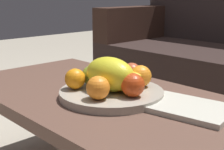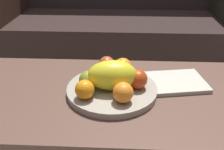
{
  "view_description": "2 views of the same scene",
  "coord_description": "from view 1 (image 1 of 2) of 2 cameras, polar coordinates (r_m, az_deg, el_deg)",
  "views": [
    {
      "loc": [
        0.78,
        -0.7,
        0.72
      ],
      "look_at": [
        0.03,
        0.0,
        0.46
      ],
      "focal_mm": 52.56,
      "sensor_mm": 36.0,
      "label": 1
    },
    {
      "loc": [
        0.07,
        -0.83,
        0.91
      ],
      "look_at": [
        0.03,
        0.0,
        0.46
      ],
      "focal_mm": 41.29,
      "sensor_mm": 36.0,
      "label": 2
    }
  ],
  "objects": [
    {
      "name": "apple_left",
      "position": [
        1.17,
        3.54,
        0.48
      ],
      "size": [
        0.07,
        0.07,
        0.07
      ],
      "primitive_type": "sphere",
      "color": "#B2492A",
      "rests_on": "fruit_bowl"
    },
    {
      "name": "fruit_bowl",
      "position": [
        1.08,
        0.0,
        -3.22
      ],
      "size": [
        0.34,
        0.34,
        0.03
      ],
      "primitive_type": "cylinder",
      "color": "#A59C8D",
      "rests_on": "coffee_table"
    },
    {
      "name": "apple_right",
      "position": [
        1.0,
        3.7,
        -1.73
      ],
      "size": [
        0.07,
        0.07,
        0.07
      ],
      "primitive_type": "sphere",
      "color": "#BC3B13",
      "rests_on": "fruit_bowl"
    },
    {
      "name": "banana_bunch",
      "position": [
        1.08,
        1.47,
        -0.95
      ],
      "size": [
        0.17,
        0.13,
        0.06
      ],
      "color": "yellow",
      "rests_on": "fruit_bowl"
    },
    {
      "name": "orange_right",
      "position": [
        0.97,
        -2.44,
        -2.24
      ],
      "size": [
        0.07,
        0.07,
        0.07
      ],
      "primitive_type": "sphere",
      "color": "orange",
      "rests_on": "fruit_bowl"
    },
    {
      "name": "apple_front",
      "position": [
        1.12,
        -3.55,
        -0.08
      ],
      "size": [
        0.07,
        0.07,
        0.07
      ],
      "primitive_type": "sphere",
      "color": "olive",
      "rests_on": "fruit_bowl"
    },
    {
      "name": "melon_large_front",
      "position": [
        1.05,
        -0.36,
        0.16
      ],
      "size": [
        0.19,
        0.12,
        0.11
      ],
      "primitive_type": "ellipsoid",
      "rotation": [
        0.0,
        0.0,
        0.08
      ],
      "color": "yellow",
      "rests_on": "fruit_bowl"
    },
    {
      "name": "magazine",
      "position": [
        0.99,
        13.07,
        -5.58
      ],
      "size": [
        0.28,
        0.22,
        0.02
      ],
      "primitive_type": "cube",
      "rotation": [
        0.0,
        0.0,
        0.17
      ],
      "color": "beige",
      "rests_on": "coffee_table"
    },
    {
      "name": "coffee_table",
      "position": [
        1.11,
        -1.09,
        -5.58
      ],
      "size": [
        1.16,
        0.58,
        0.38
      ],
      "color": "brown",
      "rests_on": "ground_plane"
    },
    {
      "name": "orange_left",
      "position": [
        1.08,
        -6.43,
        -0.68
      ],
      "size": [
        0.07,
        0.07,
        0.07
      ],
      "primitive_type": "sphere",
      "color": "orange",
      "rests_on": "fruit_bowl"
    },
    {
      "name": "orange_front",
      "position": [
        1.1,
        5.01,
        -0.19
      ],
      "size": [
        0.07,
        0.07,
        0.07
      ],
      "primitive_type": "sphere",
      "color": "orange",
      "rests_on": "fruit_bowl"
    }
  ]
}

